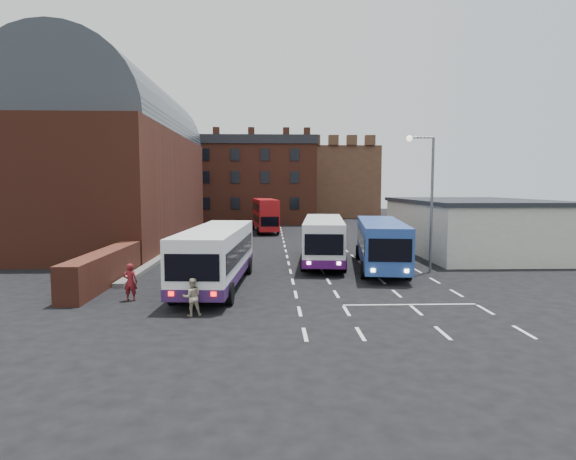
{
  "coord_description": "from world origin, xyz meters",
  "views": [
    {
      "loc": [
        -1.2,
        -23.96,
        5.29
      ],
      "look_at": [
        0.0,
        10.0,
        2.2
      ],
      "focal_mm": 30.0,
      "sensor_mm": 36.0,
      "label": 1
    }
  ],
  "objects_px": {
    "bus_red_double": "(265,215)",
    "pedestrian_beige": "(192,297)",
    "street_lamp": "(427,190)",
    "bus_blue": "(381,241)",
    "bus_white_inbound": "(324,237)",
    "pedestrian_red": "(130,282)",
    "bus_white_outbound": "(217,252)"
  },
  "relations": [
    {
      "from": "bus_blue",
      "to": "bus_red_double",
      "type": "bearing_deg",
      "value": -64.92
    },
    {
      "from": "pedestrian_red",
      "to": "pedestrian_beige",
      "type": "relative_size",
      "value": 1.11
    },
    {
      "from": "bus_blue",
      "to": "pedestrian_red",
      "type": "bearing_deg",
      "value": 39.17
    },
    {
      "from": "bus_red_double",
      "to": "pedestrian_beige",
      "type": "distance_m",
      "value": 36.21
    },
    {
      "from": "street_lamp",
      "to": "pedestrian_beige",
      "type": "relative_size",
      "value": 5.32
    },
    {
      "from": "bus_white_inbound",
      "to": "bus_red_double",
      "type": "xyz_separation_m",
      "value": [
        -4.31,
        22.5,
        0.23
      ]
    },
    {
      "from": "bus_white_inbound",
      "to": "bus_blue",
      "type": "relative_size",
      "value": 0.99
    },
    {
      "from": "bus_white_inbound",
      "to": "street_lamp",
      "type": "distance_m",
      "value": 7.82
    },
    {
      "from": "street_lamp",
      "to": "pedestrian_red",
      "type": "relative_size",
      "value": 4.78
    },
    {
      "from": "pedestrian_red",
      "to": "pedestrian_beige",
      "type": "height_order",
      "value": "pedestrian_red"
    },
    {
      "from": "bus_white_outbound",
      "to": "pedestrian_beige",
      "type": "height_order",
      "value": "bus_white_outbound"
    },
    {
      "from": "pedestrian_beige",
      "to": "street_lamp",
      "type": "bearing_deg",
      "value": -158.15
    },
    {
      "from": "street_lamp",
      "to": "pedestrian_red",
      "type": "height_order",
      "value": "street_lamp"
    },
    {
      "from": "bus_white_inbound",
      "to": "pedestrian_beige",
      "type": "distance_m",
      "value": 15.27
    },
    {
      "from": "pedestrian_red",
      "to": "pedestrian_beige",
      "type": "distance_m",
      "value": 4.3
    },
    {
      "from": "bus_white_outbound",
      "to": "bus_blue",
      "type": "bearing_deg",
      "value": 30.9
    },
    {
      "from": "bus_white_inbound",
      "to": "bus_red_double",
      "type": "height_order",
      "value": "bus_red_double"
    },
    {
      "from": "bus_blue",
      "to": "street_lamp",
      "type": "distance_m",
      "value": 4.3
    },
    {
      "from": "bus_blue",
      "to": "bus_red_double",
      "type": "distance_m",
      "value": 26.3
    },
    {
      "from": "street_lamp",
      "to": "bus_white_outbound",
      "type": "bearing_deg",
      "value": -163.34
    },
    {
      "from": "bus_white_inbound",
      "to": "bus_blue",
      "type": "distance_m",
      "value": 4.3
    },
    {
      "from": "bus_white_inbound",
      "to": "pedestrian_beige",
      "type": "xyz_separation_m",
      "value": [
        -6.87,
        -13.59,
        -1.02
      ]
    },
    {
      "from": "pedestrian_red",
      "to": "bus_white_inbound",
      "type": "bearing_deg",
      "value": -131.72
    },
    {
      "from": "bus_white_outbound",
      "to": "bus_red_double",
      "type": "bearing_deg",
      "value": 89.57
    },
    {
      "from": "bus_white_inbound",
      "to": "pedestrian_red",
      "type": "bearing_deg",
      "value": 52.83
    },
    {
      "from": "bus_red_double",
      "to": "pedestrian_beige",
      "type": "xyz_separation_m",
      "value": [
        -2.56,
        -36.1,
        -1.25
      ]
    },
    {
      "from": "bus_white_inbound",
      "to": "bus_blue",
      "type": "xyz_separation_m",
      "value": [
        3.4,
        -2.64,
        0.01
      ]
    },
    {
      "from": "bus_white_outbound",
      "to": "pedestrian_red",
      "type": "xyz_separation_m",
      "value": [
        -3.65,
        -3.11,
        -0.96
      ]
    },
    {
      "from": "street_lamp",
      "to": "bus_blue",
      "type": "bearing_deg",
      "value": 150.91
    },
    {
      "from": "bus_white_inbound",
      "to": "street_lamp",
      "type": "relative_size",
      "value": 1.37
    },
    {
      "from": "street_lamp",
      "to": "pedestrian_red",
      "type": "xyz_separation_m",
      "value": [
        -16.04,
        -6.81,
        -4.17
      ]
    },
    {
      "from": "bus_white_inbound",
      "to": "bus_white_outbound",
      "type": "bearing_deg",
      "value": 55.87
    }
  ]
}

